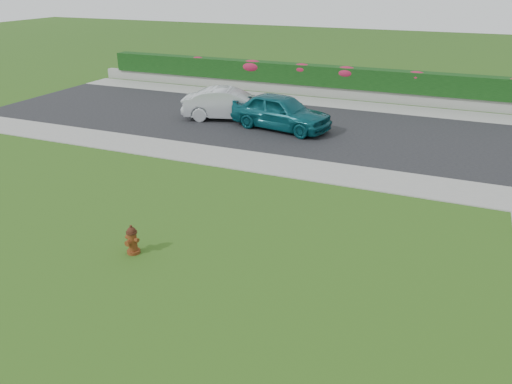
% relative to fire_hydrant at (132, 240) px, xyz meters
% --- Properties ---
extents(ground, '(120.00, 120.00, 0.00)m').
position_rel_fire_hydrant_xyz_m(ground, '(2.77, -1.80, -0.36)').
color(ground, black).
rests_on(ground, ground).
extents(street_far, '(26.00, 8.00, 0.04)m').
position_rel_fire_hydrant_xyz_m(street_far, '(-2.23, 12.20, -0.34)').
color(street_far, black).
rests_on(street_far, ground).
extents(sidewalk_far, '(24.00, 2.00, 0.04)m').
position_rel_fire_hydrant_xyz_m(sidewalk_far, '(-3.23, 7.20, -0.34)').
color(sidewalk_far, gray).
rests_on(sidewalk_far, ground).
extents(sidewalk_beyond, '(34.00, 2.00, 0.04)m').
position_rel_fire_hydrant_xyz_m(sidewalk_beyond, '(1.77, 17.20, -0.34)').
color(sidewalk_beyond, gray).
rests_on(sidewalk_beyond, ground).
extents(retaining_wall, '(34.00, 0.40, 0.60)m').
position_rel_fire_hydrant_xyz_m(retaining_wall, '(1.77, 18.70, -0.06)').
color(retaining_wall, gray).
rests_on(retaining_wall, ground).
extents(hedge, '(32.00, 0.90, 1.10)m').
position_rel_fire_hydrant_xyz_m(hedge, '(1.77, 18.80, 0.79)').
color(hedge, black).
rests_on(hedge, retaining_wall).
extents(fire_hydrant, '(0.40, 0.37, 0.76)m').
position_rel_fire_hydrant_xyz_m(fire_hydrant, '(0.00, 0.00, 0.00)').
color(fire_hydrant, '#541E0D').
rests_on(fire_hydrant, ground).
extents(sedan_teal, '(4.83, 2.68, 1.55)m').
position_rel_fire_hydrant_xyz_m(sedan_teal, '(-0.37, 11.56, 0.45)').
color(sedan_teal, '#0B4C55').
rests_on(sedan_teal, street_far).
extents(sedan_silver, '(4.65, 2.76, 1.45)m').
position_rel_fire_hydrant_xyz_m(sedan_silver, '(-3.16, 12.17, 0.40)').
color(sedan_silver, '#B4B8BC').
rests_on(sedan_silver, street_far).
extents(flower_clump_a, '(1.03, 0.66, 0.52)m').
position_rel_fire_hydrant_xyz_m(flower_clump_a, '(-8.44, 18.70, 1.13)').
color(flower_clump_a, '#A81C44').
rests_on(flower_clump_a, hedge).
extents(flower_clump_b, '(1.45, 0.94, 0.73)m').
position_rel_fire_hydrant_xyz_m(flower_clump_b, '(-4.79, 18.70, 1.05)').
color(flower_clump_b, '#A81C44').
rests_on(flower_clump_b, hedge).
extents(flower_clump_c, '(1.18, 0.76, 0.59)m').
position_rel_fire_hydrant_xyz_m(flower_clump_c, '(-1.74, 18.70, 1.10)').
color(flower_clump_c, '#A81C44').
rests_on(flower_clump_c, hedge).
extents(flower_clump_d, '(1.31, 0.84, 0.66)m').
position_rel_fire_hydrant_xyz_m(flower_clump_d, '(0.82, 18.70, 1.08)').
color(flower_clump_d, '#A81C44').
rests_on(flower_clump_d, hedge).
extents(flower_clump_e, '(1.11, 0.72, 0.56)m').
position_rel_fire_hydrant_xyz_m(flower_clump_e, '(4.52, 18.70, 1.12)').
color(flower_clump_e, '#A81C44').
rests_on(flower_clump_e, hedge).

